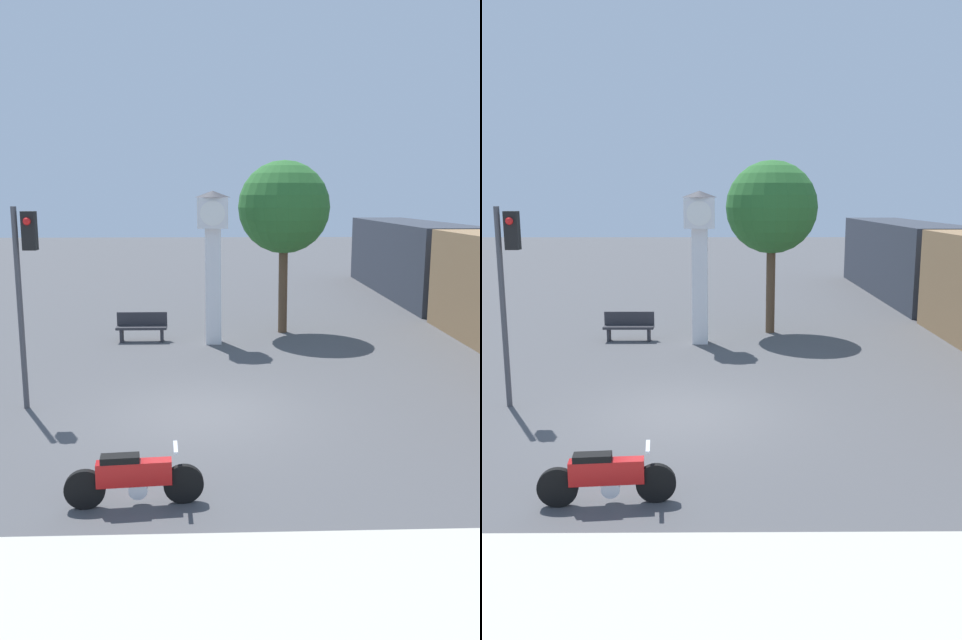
% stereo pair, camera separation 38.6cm
% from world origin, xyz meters
% --- Properties ---
extents(ground_plane, '(120.00, 120.00, 0.00)m').
position_xyz_m(ground_plane, '(0.00, 0.00, 0.00)').
color(ground_plane, '#4C4C4F').
extents(motorcycle, '(2.06, 0.45, 0.91)m').
position_xyz_m(motorcycle, '(-0.90, -3.95, 0.44)').
color(motorcycle, black).
rests_on(motorcycle, ground_plane).
extents(clock_tower, '(1.11, 1.11, 4.72)m').
position_xyz_m(clock_tower, '(0.23, 6.61, 3.12)').
color(clock_tower, white).
rests_on(clock_tower, ground_plane).
extents(freight_train, '(2.80, 26.20, 3.40)m').
position_xyz_m(freight_train, '(9.48, 9.99, 1.70)').
color(freight_train, olive).
rests_on(freight_train, ground_plane).
extents(traffic_light, '(0.50, 0.35, 4.34)m').
position_xyz_m(traffic_light, '(-3.69, 0.56, 2.98)').
color(traffic_light, '#47474C').
rests_on(traffic_light, ground_plane).
extents(street_tree, '(3.03, 3.03, 5.72)m').
position_xyz_m(street_tree, '(2.56, 8.16, 4.18)').
color(street_tree, brown).
rests_on(street_tree, ground_plane).
extents(bench, '(1.60, 0.44, 0.92)m').
position_xyz_m(bench, '(-2.07, 6.96, 0.49)').
color(bench, '#2D2D33').
rests_on(bench, ground_plane).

